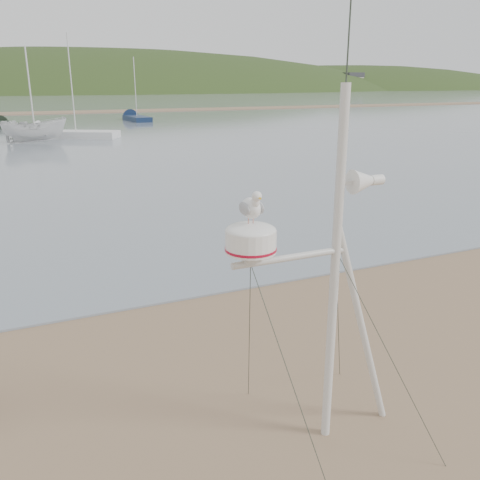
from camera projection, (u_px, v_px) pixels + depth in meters
name	position (u px, v px, depth m)	size (l,w,h in m)	color
water	(5.00, 99.00, 120.38)	(560.00, 256.00, 0.04)	slate
sandbar	(7.00, 114.00, 66.32)	(560.00, 7.00, 0.07)	brown
hill_ridge	(57.00, 138.00, 223.24)	(620.00, 180.00, 80.00)	#223415
far_cottages	(12.00, 82.00, 176.14)	(294.40, 6.30, 8.00)	beige
mast_rig	(328.00, 348.00, 5.75)	(2.20, 2.35, 4.96)	silver
boat_white	(32.00, 110.00, 34.64)	(1.63, 1.67, 4.33)	silver
sailboat_blue_far	(132.00, 117.00, 56.16)	(2.15, 7.27, 7.13)	#12213F
sailboat_white_near	(46.00, 134.00, 38.41)	(8.15, 5.77, 8.13)	silver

